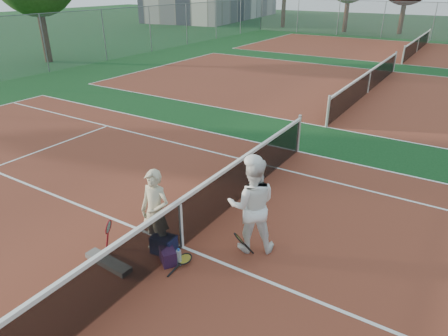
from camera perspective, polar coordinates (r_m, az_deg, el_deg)
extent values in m
plane|color=#0F3A17|center=(7.63, -5.99, -11.16)|extent=(130.00, 130.00, 0.00)
cube|color=maroon|center=(7.63, -5.99, -11.14)|extent=(23.77, 10.97, 0.01)
cube|color=maroon|center=(19.21, 19.81, 10.08)|extent=(23.77, 10.97, 0.01)
cube|color=maroon|center=(32.32, 25.79, 14.70)|extent=(23.77, 10.97, 0.01)
imported|color=#C2B996|center=(7.22, -9.76, -6.15)|extent=(0.61, 0.43, 1.59)
imported|color=white|center=(7.11, 4.01, -5.35)|extent=(1.10, 1.03, 1.80)
cube|color=black|center=(7.44, -8.58, -10.75)|extent=(0.47, 0.35, 0.34)
cube|color=black|center=(7.21, -8.01, -12.36)|extent=(0.41, 0.39, 0.28)
cube|color=#5F5B56|center=(7.43, -16.20, -12.81)|extent=(0.98, 0.28, 0.10)
cylinder|color=#C6E7FB|center=(7.13, -6.45, -12.61)|extent=(0.09, 0.09, 0.30)
cylinder|color=#382314|center=(46.50, 8.59, 22.66)|extent=(0.44, 0.44, 5.51)
cylinder|color=#382314|center=(43.25, 17.12, 20.82)|extent=(0.44, 0.44, 4.13)
cylinder|color=#382314|center=(43.24, 24.26, 20.09)|extent=(0.44, 0.44, 4.55)
cylinder|color=#382314|center=(27.53, -24.52, 18.24)|extent=(0.44, 0.44, 4.45)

